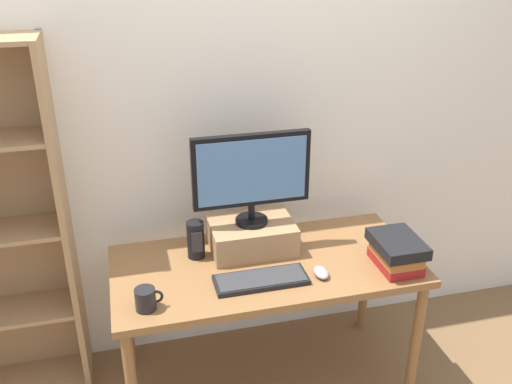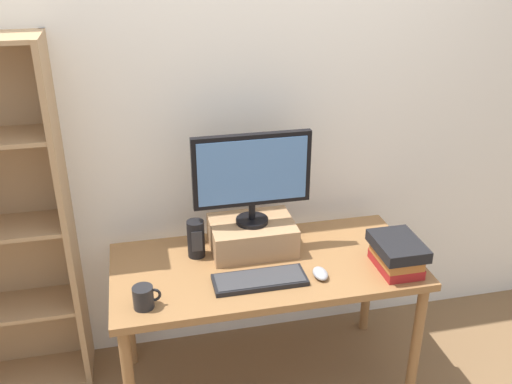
# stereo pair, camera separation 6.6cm
# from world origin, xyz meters

# --- Properties ---
(ground_plane) EXTENTS (12.00, 12.00, 0.00)m
(ground_plane) POSITION_xyz_m (0.00, 0.00, 0.00)
(ground_plane) COLOR brown
(back_wall) EXTENTS (7.00, 0.08, 2.60)m
(back_wall) POSITION_xyz_m (0.00, 0.47, 1.30)
(back_wall) COLOR silver
(back_wall) RESTS_ON ground_plane
(desk) EXTENTS (1.43, 0.68, 0.72)m
(desk) POSITION_xyz_m (0.00, 0.00, 0.64)
(desk) COLOR olive
(desk) RESTS_ON ground_plane
(riser_box) EXTENTS (0.40, 0.29, 0.14)m
(riser_box) POSITION_xyz_m (-0.03, 0.14, 0.79)
(riser_box) COLOR #A87F56
(riser_box) RESTS_ON desk
(computer_monitor) EXTENTS (0.55, 0.15, 0.45)m
(computer_monitor) POSITION_xyz_m (-0.03, 0.14, 1.11)
(computer_monitor) COLOR black
(computer_monitor) RESTS_ON riser_box
(keyboard) EXTENTS (0.41, 0.16, 0.02)m
(keyboard) POSITION_xyz_m (-0.06, -0.15, 0.73)
(keyboard) COLOR black
(keyboard) RESTS_ON desk
(computer_mouse) EXTENTS (0.06, 0.10, 0.04)m
(computer_mouse) POSITION_xyz_m (0.21, -0.17, 0.73)
(computer_mouse) COLOR #99999E
(computer_mouse) RESTS_ON desk
(book_stack) EXTENTS (0.20, 0.27, 0.15)m
(book_stack) POSITION_xyz_m (0.57, -0.18, 0.79)
(book_stack) COLOR maroon
(book_stack) RESTS_ON desk
(coffee_mug) EXTENTS (0.12, 0.09, 0.10)m
(coffee_mug) POSITION_xyz_m (-0.57, -0.22, 0.76)
(coffee_mug) COLOR black
(coffee_mug) RESTS_ON desk
(desk_speaker) EXTENTS (0.08, 0.09, 0.18)m
(desk_speaker) POSITION_xyz_m (-0.31, 0.14, 0.81)
(desk_speaker) COLOR black
(desk_speaker) RESTS_ON desk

